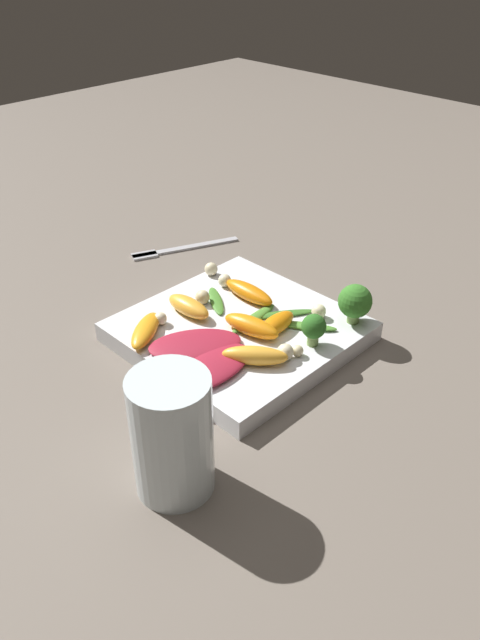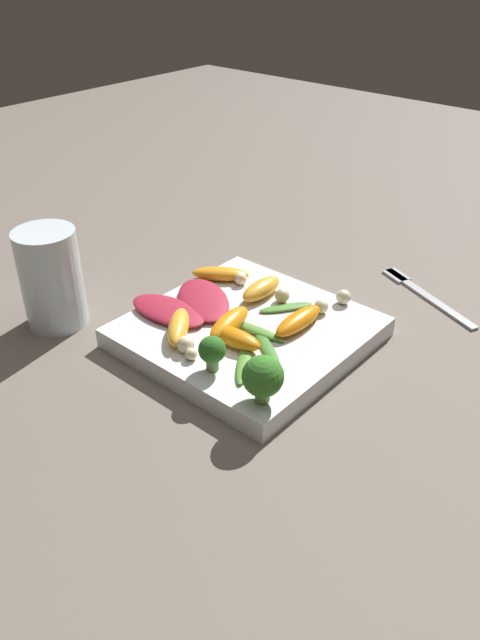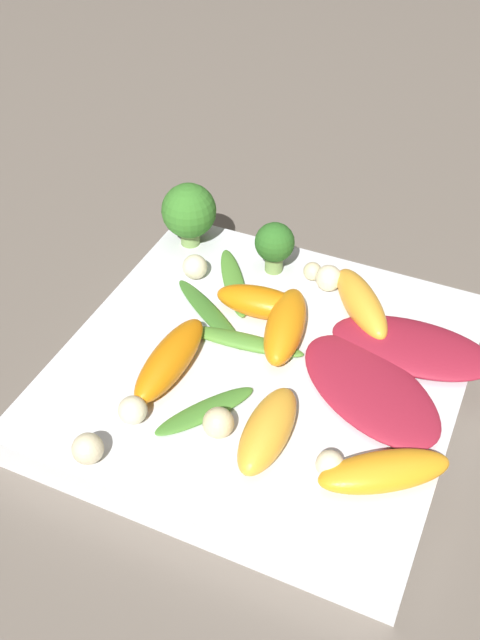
# 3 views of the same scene
# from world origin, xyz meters

# --- Properties ---
(ground_plane) EXTENTS (2.40, 2.40, 0.00)m
(ground_plane) POSITION_xyz_m (0.00, 0.00, 0.00)
(ground_plane) COLOR #6B6056
(plate) EXTENTS (0.24, 0.24, 0.02)m
(plate) POSITION_xyz_m (0.00, 0.00, 0.01)
(plate) COLOR white
(plate) RESTS_ON ground_plane
(radicchio_leaf_0) EXTENTS (0.10, 0.12, 0.01)m
(radicchio_leaf_0) POSITION_xyz_m (0.00, 0.07, 0.03)
(radicchio_leaf_0) COLOR maroon
(radicchio_leaf_0) RESTS_ON plate
(radicchio_leaf_1) EXTENTS (0.06, 0.11, 0.01)m
(radicchio_leaf_1) POSITION_xyz_m (-0.04, 0.08, 0.03)
(radicchio_leaf_1) COLOR maroon
(radicchio_leaf_1) RESTS_ON plate
(orange_segment_0) EXTENTS (0.08, 0.02, 0.02)m
(orange_segment_0) POSITION_xyz_m (0.03, -0.05, 0.03)
(orange_segment_0) COLOR orange
(orange_segment_0) RESTS_ON plate
(orange_segment_1) EXTENTS (0.07, 0.04, 0.02)m
(orange_segment_1) POSITION_xyz_m (-0.03, 0.01, 0.03)
(orange_segment_1) COLOR orange
(orange_segment_1) RESTS_ON plate
(orange_segment_2) EXTENTS (0.03, 0.06, 0.02)m
(orange_segment_2) POSITION_xyz_m (-0.04, -0.02, 0.03)
(orange_segment_2) COLOR orange
(orange_segment_2) RESTS_ON plate
(orange_segment_3) EXTENTS (0.07, 0.03, 0.02)m
(orange_segment_3) POSITION_xyz_m (0.06, 0.03, 0.03)
(orange_segment_3) COLOR #FCAD33
(orange_segment_3) RESTS_ON plate
(orange_segment_4) EXTENTS (0.06, 0.07, 0.02)m
(orange_segment_4) POSITION_xyz_m (0.06, 0.09, 0.03)
(orange_segment_4) COLOR orange
(orange_segment_4) RESTS_ON plate
(orange_segment_5) EXTENTS (0.07, 0.06, 0.02)m
(orange_segment_5) POSITION_xyz_m (-0.07, 0.04, 0.03)
(orange_segment_5) COLOR #FCAD33
(orange_segment_5) RESTS_ON plate
(broccoli_floret_0) EXTENTS (0.03, 0.03, 0.04)m
(broccoli_floret_0) POSITION_xyz_m (-0.09, -0.03, 0.05)
(broccoli_floret_0) COLOR #7A9E51
(broccoli_floret_0) RESTS_ON plate
(broccoli_floret_1) EXTENTS (0.04, 0.04, 0.05)m
(broccoli_floret_1) POSITION_xyz_m (-0.09, -0.10, 0.05)
(broccoli_floret_1) COLOR #7A9E51
(broccoli_floret_1) RESTS_ON plate
(arugula_sprig_0) EXTENTS (0.02, 0.08, 0.01)m
(arugula_sprig_0) POSITION_xyz_m (-0.01, -0.02, 0.03)
(arugula_sprig_0) COLOR #518E33
(arugula_sprig_0) RESTS_ON plate
(arugula_sprig_1) EXTENTS (0.06, 0.08, 0.00)m
(arugula_sprig_1) POSITION_xyz_m (-0.03, -0.05, 0.03)
(arugula_sprig_1) COLOR #3D7528
(arugula_sprig_1) RESTS_ON plate
(arugula_sprig_2) EXTENTS (0.07, 0.05, 0.01)m
(arugula_sprig_2) POSITION_xyz_m (-0.06, -0.05, 0.03)
(arugula_sprig_2) COLOR #518E33
(arugula_sprig_2) RESTS_ON plate
(arugula_sprig_3) EXTENTS (0.06, 0.05, 0.00)m
(arugula_sprig_3) POSITION_xyz_m (0.05, -0.01, 0.03)
(arugula_sprig_3) COLOR #47842D
(arugula_sprig_3) RESTS_ON plate
(macadamia_nut_0) EXTENTS (0.02, 0.02, 0.02)m
(macadamia_nut_0) POSITION_xyz_m (-0.08, 0.01, 0.03)
(macadamia_nut_0) COLOR beige
(macadamia_nut_0) RESTS_ON plate
(macadamia_nut_1) EXTENTS (0.02, 0.02, 0.02)m
(macadamia_nut_1) POSITION_xyz_m (0.06, 0.07, 0.03)
(macadamia_nut_1) COLOR beige
(macadamia_nut_1) RESTS_ON plate
(macadamia_nut_2) EXTENTS (0.02, 0.02, 0.02)m
(macadamia_nut_2) POSITION_xyz_m (0.07, -0.05, 0.03)
(macadamia_nut_2) COLOR beige
(macadamia_nut_2) RESTS_ON plate
(macadamia_nut_3) EXTENTS (0.02, 0.02, 0.02)m
(macadamia_nut_3) POSITION_xyz_m (0.11, -0.06, 0.03)
(macadamia_nut_3) COLOR beige
(macadamia_nut_3) RESTS_ON plate
(macadamia_nut_4) EXTENTS (0.02, 0.02, 0.02)m
(macadamia_nut_4) POSITION_xyz_m (-0.06, -0.08, 0.03)
(macadamia_nut_4) COLOR beige
(macadamia_nut_4) RESTS_ON plate
(macadamia_nut_5) EXTENTS (0.01, 0.01, 0.01)m
(macadamia_nut_5) POSITION_xyz_m (-0.09, -0.00, 0.03)
(macadamia_nut_5) COLOR beige
(macadamia_nut_5) RESTS_ON plate
(macadamia_nut_6) EXTENTS (0.02, 0.02, 0.02)m
(macadamia_nut_6) POSITION_xyz_m (0.06, 0.00, 0.03)
(macadamia_nut_6) COLOR beige
(macadamia_nut_6) RESTS_ON plate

